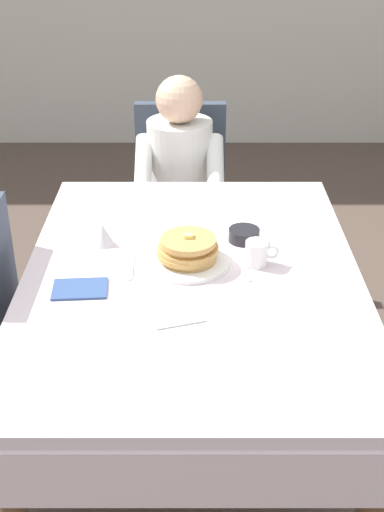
% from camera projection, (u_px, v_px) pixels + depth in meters
% --- Properties ---
extents(ground_plane, '(14.00, 14.00, 0.00)m').
position_uv_depth(ground_plane, '(194.00, 439.00, 2.56)').
color(ground_plane, brown).
extents(dining_table_main, '(1.12, 1.52, 0.74)m').
position_uv_depth(dining_table_main, '(194.00, 295.00, 2.24)').
color(dining_table_main, silver).
rests_on(dining_table_main, ground).
extents(chair_diner, '(0.44, 0.45, 0.93)m').
position_uv_depth(chair_diner, '(182.00, 188.00, 3.32)').
color(chair_diner, '#384251').
rests_on(chair_diner, ground).
extents(diner_person, '(0.40, 0.43, 1.12)m').
position_uv_depth(diner_person, '(181.00, 174.00, 3.12)').
color(diner_person, silver).
rests_on(diner_person, ground).
extents(plate_breakfast, '(0.28, 0.28, 0.02)m').
position_uv_depth(plate_breakfast, '(190.00, 261.00, 2.24)').
color(plate_breakfast, white).
rests_on(plate_breakfast, dining_table_main).
extents(breakfast_stack, '(0.21, 0.20, 0.09)m').
position_uv_depth(breakfast_stack, '(190.00, 249.00, 2.21)').
color(breakfast_stack, tan).
rests_on(breakfast_stack, plate_breakfast).
extents(cup_coffee, '(0.11, 0.08, 0.08)m').
position_uv_depth(cup_coffee, '(259.00, 253.00, 2.22)').
color(cup_coffee, white).
rests_on(cup_coffee, dining_table_main).
extents(bowl_butter, '(0.11, 0.11, 0.04)m').
position_uv_depth(bowl_butter, '(246.00, 235.00, 2.37)').
color(bowl_butter, black).
rests_on(bowl_butter, dining_table_main).
extents(syrup_pitcher, '(0.08, 0.08, 0.07)m').
position_uv_depth(syrup_pitcher, '(105.00, 235.00, 2.34)').
color(syrup_pitcher, silver).
rests_on(syrup_pitcher, dining_table_main).
extents(fork_left_of_plate, '(0.02, 0.18, 0.00)m').
position_uv_depth(fork_left_of_plate, '(133.00, 266.00, 2.22)').
color(fork_left_of_plate, silver).
rests_on(fork_left_of_plate, dining_table_main).
extents(knife_right_of_plate, '(0.03, 0.20, 0.00)m').
position_uv_depth(knife_right_of_plate, '(248.00, 266.00, 2.22)').
color(knife_right_of_plate, silver).
rests_on(knife_right_of_plate, dining_table_main).
extents(spoon_near_edge, '(0.15, 0.06, 0.00)m').
position_uv_depth(spoon_near_edge, '(183.00, 324.00, 1.93)').
color(spoon_near_edge, silver).
rests_on(spoon_near_edge, dining_table_main).
extents(napkin_folded, '(0.18, 0.13, 0.01)m').
position_uv_depth(napkin_folded, '(82.00, 289.00, 2.10)').
color(napkin_folded, '#334C7F').
rests_on(napkin_folded, dining_table_main).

